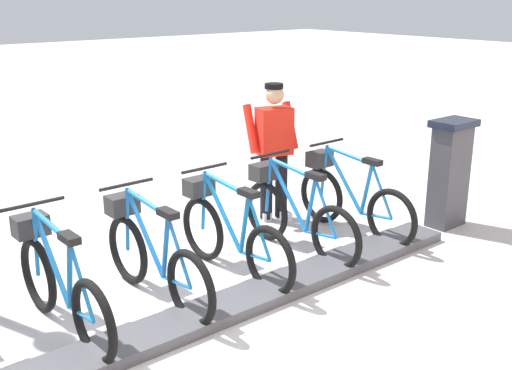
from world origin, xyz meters
name	(u,v)px	position (x,y,z in m)	size (l,w,h in m)	color
ground_plane	(212,318)	(0.00, 0.00, 0.00)	(60.00, 60.00, 0.00)	beige
dock_rail_base	(212,313)	(0.00, 0.00, 0.05)	(0.44, 5.99, 0.10)	#47474C
payment_kiosk	(449,172)	(0.05, -3.46, 0.67)	(0.36, 0.52, 1.28)	#38383D
bike_docked_0	(350,197)	(0.62, -2.39, 0.43)	(1.72, 0.54, 1.02)	black
bike_docked_1	(294,213)	(0.62, -1.53, 0.43)	(1.72, 0.54, 1.02)	black
bike_docked_2	(229,233)	(0.62, -0.66, 0.43)	(1.72, 0.54, 1.02)	black
bike_docked_3	(152,255)	(0.62, 0.20, 0.43)	(1.72, 0.54, 1.02)	black
bike_docked_4	(59,283)	(0.62, 1.07, 0.43)	(1.72, 0.54, 1.02)	black
worker_near_rack	(274,147)	(1.53, -2.02, 0.91)	(0.57, 0.69, 1.66)	white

